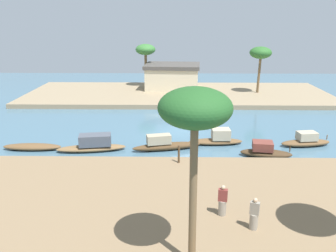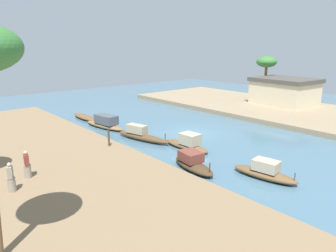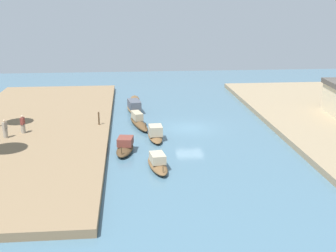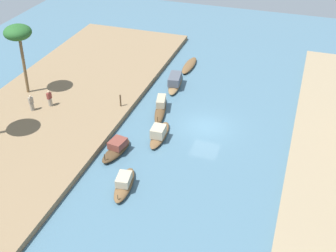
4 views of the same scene
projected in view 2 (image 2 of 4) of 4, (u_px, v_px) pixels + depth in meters
river_water at (192, 133)px, 27.86m from camera, size 66.10×66.10×0.00m
riverbank_left at (25, 170)px, 18.87m from camera, size 37.74×13.69×0.51m
riverbank_right at (277, 109)px, 36.73m from camera, size 37.74×13.69×0.51m
sampan_near_left_bank at (105, 123)px, 29.38m from camera, size 5.23×1.94×1.28m
sampan_downstream_large at (193, 163)px, 19.58m from camera, size 3.77×1.75×1.13m
sampan_with_tall_canopy at (265, 172)px, 18.27m from camera, size 4.05×1.69×1.13m
sampan_upstream_small at (85, 117)px, 32.99m from camera, size 4.40×1.07×0.46m
sampan_with_red_awning at (188, 143)px, 23.45m from camera, size 4.28×1.35×1.25m
sampan_open_hull at (141, 135)px, 25.66m from camera, size 5.33×2.10×1.22m
person_on_near_bank at (27, 166)px, 17.07m from camera, size 0.48×0.44×1.55m
person_by_mooring at (11, 180)px, 15.44m from camera, size 0.49×0.49×1.54m
mooring_post at (109, 138)px, 22.50m from camera, size 0.14×0.14×1.18m
palm_tree_right_tall at (267, 63)px, 41.06m from camera, size 2.65×2.65×5.70m
riverside_building at (284, 91)px, 38.37m from camera, size 7.48×6.15×3.22m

